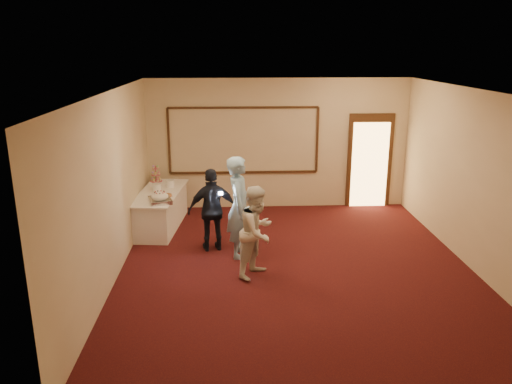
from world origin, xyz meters
TOP-DOWN VIEW (x-y plane):
  - floor at (0.00, 0.00)m, footprint 7.00×7.00m
  - room_walls at (0.00, 0.00)m, footprint 6.04×7.04m
  - wall_molding at (-0.80, 3.47)m, footprint 3.45×0.04m
  - doorway at (2.15, 3.45)m, footprint 1.05×0.07m
  - buffet_table at (-2.59, 2.20)m, footprint 1.04×2.20m
  - pavlova_tray at (-2.48, 1.49)m, footprint 0.52×0.60m
  - cupcake_stand at (-2.77, 3.06)m, footprint 0.27×0.27m
  - plate_stack_a at (-2.65, 2.24)m, footprint 0.20×0.20m
  - plate_stack_b at (-2.41, 2.57)m, footprint 0.19×0.19m
  - tart at (-2.40, 1.83)m, footprint 0.25×0.25m
  - man at (-0.96, 0.64)m, footprint 0.51×0.71m
  - woman at (-0.68, -0.19)m, footprint 0.90×0.94m
  - guest at (-1.44, 0.93)m, footprint 0.96×0.53m
  - camera_flash at (-1.29, 0.82)m, footprint 0.07×0.05m

SIDE VIEW (x-z plane):
  - floor at x=0.00m, z-range 0.00..0.00m
  - buffet_table at x=-2.59m, z-range 0.00..0.77m
  - woman at x=-0.68m, z-range 0.00..1.53m
  - guest at x=-1.44m, z-range 0.00..1.56m
  - tart at x=-2.40m, z-range 0.77..0.82m
  - plate_stack_b at x=-2.41m, z-range 0.77..0.93m
  - plate_stack_a at x=-2.65m, z-range 0.77..0.94m
  - pavlova_tray at x=-2.48m, z-range 0.76..0.96m
  - cupcake_stand at x=-2.77m, z-range 0.71..1.11m
  - man at x=-0.96m, z-range 0.00..1.84m
  - doorway at x=2.15m, z-range -0.02..2.18m
  - camera_flash at x=-1.29m, z-range 1.10..1.15m
  - wall_molding at x=-0.80m, z-range 0.83..2.38m
  - room_walls at x=0.00m, z-range 0.52..3.54m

